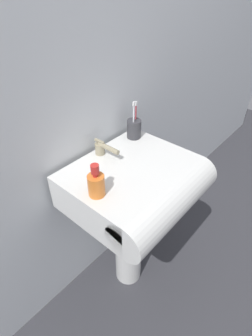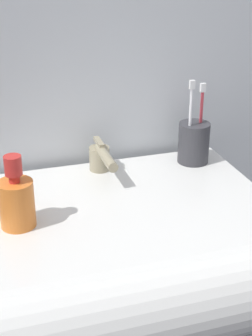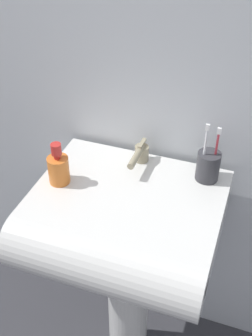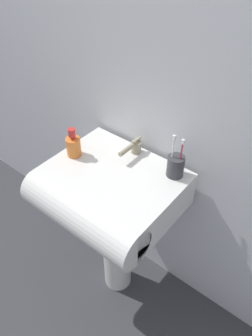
# 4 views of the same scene
# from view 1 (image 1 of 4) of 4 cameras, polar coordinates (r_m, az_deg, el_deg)

# --- Properties ---
(ground_plane) EXTENTS (6.00, 6.00, 0.00)m
(ground_plane) POSITION_cam_1_polar(r_m,az_deg,el_deg) (1.82, 0.49, -21.91)
(ground_plane) COLOR #38383D
(ground_plane) RESTS_ON ground
(wall_back) EXTENTS (5.00, 0.05, 2.40)m
(wall_back) POSITION_cam_1_polar(r_m,az_deg,el_deg) (1.18, -9.29, 18.75)
(wall_back) COLOR silver
(wall_back) RESTS_ON ground
(sink_pedestal) EXTENTS (0.16, 0.16, 0.69)m
(sink_pedestal) POSITION_cam_1_polar(r_m,az_deg,el_deg) (1.54, 0.56, -15.28)
(sink_pedestal) COLOR white
(sink_pedestal) RESTS_ON ground
(sink_basin) EXTENTS (0.58, 0.51, 0.17)m
(sink_basin) POSITION_cam_1_polar(r_m,az_deg,el_deg) (1.19, 2.93, -4.08)
(sink_basin) COLOR white
(sink_basin) RESTS_ON sink_pedestal
(faucet) EXTENTS (0.05, 0.14, 0.07)m
(faucet) POSITION_cam_1_polar(r_m,az_deg,el_deg) (1.22, -5.14, 4.32)
(faucet) COLOR tan
(faucet) RESTS_ON sink_basin
(toothbrush_cup) EXTENTS (0.07, 0.07, 0.20)m
(toothbrush_cup) POSITION_cam_1_polar(r_m,az_deg,el_deg) (1.36, 1.76, 8.60)
(toothbrush_cup) COLOR #38383D
(toothbrush_cup) RESTS_ON sink_basin
(soap_bottle) EXTENTS (0.07, 0.07, 0.14)m
(soap_bottle) POSITION_cam_1_polar(r_m,az_deg,el_deg) (1.00, -6.50, -3.47)
(soap_bottle) COLOR orange
(soap_bottle) RESTS_ON sink_basin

